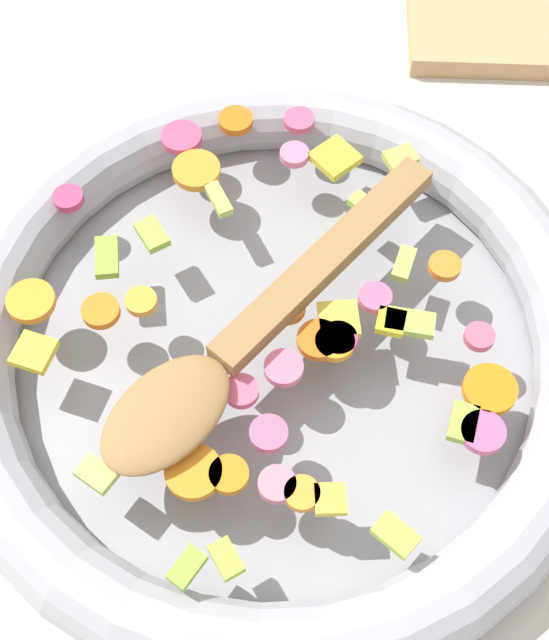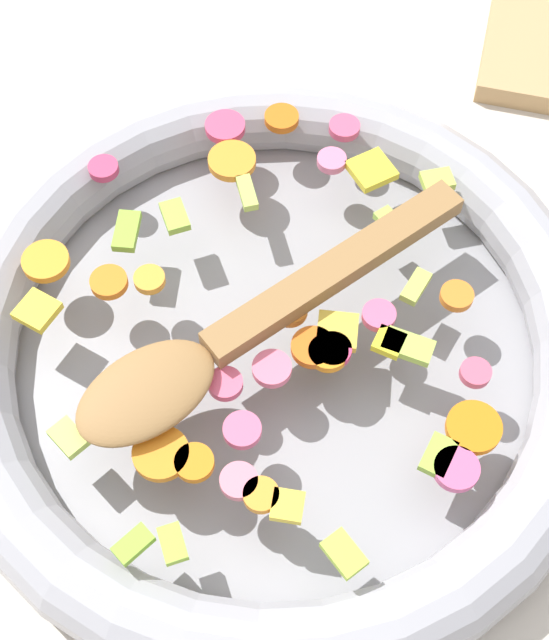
% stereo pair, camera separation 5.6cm
% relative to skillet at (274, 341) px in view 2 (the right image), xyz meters
% --- Properties ---
extents(ground_plane, '(4.00, 4.00, 0.00)m').
position_rel_skillet_xyz_m(ground_plane, '(0.00, 0.00, -0.02)').
color(ground_plane, beige).
extents(skillet, '(0.44, 0.44, 0.05)m').
position_rel_skillet_xyz_m(skillet, '(0.00, 0.00, 0.00)').
color(skillet, gray).
rests_on(skillet, ground_plane).
extents(chopped_vegetables, '(0.33, 0.35, 0.01)m').
position_rel_skillet_xyz_m(chopped_vegetables, '(0.00, -0.00, 0.03)').
color(chopped_vegetables, orange).
rests_on(chopped_vegetables, skillet).
extents(wooden_spoon, '(0.21, 0.25, 0.01)m').
position_rel_skillet_xyz_m(wooden_spoon, '(0.02, 0.02, 0.04)').
color(wooden_spoon, olive).
rests_on(wooden_spoon, chopped_vegetables).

